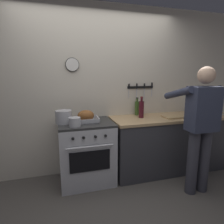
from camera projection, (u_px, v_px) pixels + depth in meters
wall_back at (96, 91)px, 3.04m from camera, size 6.00×0.13×2.60m
counter_block at (172, 142)px, 3.19m from camera, size 2.03×0.65×0.90m
stove at (86, 152)px, 2.81m from camera, size 0.76×0.67×0.90m
person_cook at (201, 123)px, 2.46m from camera, size 0.51×0.63×1.66m
roasting_pan at (86, 117)px, 2.71m from camera, size 0.35×0.26×0.17m
stock_pot at (64, 117)px, 2.65m from camera, size 0.22×0.22×0.18m
saucepan at (75, 122)px, 2.49m from camera, size 0.15×0.15×0.12m
cutting_board at (175, 117)px, 3.02m from camera, size 0.36×0.24×0.02m
bottle_hot_sauce at (142, 111)px, 3.16m from camera, size 0.05×0.05×0.18m
bottle_olive_oil at (137, 108)px, 3.16m from camera, size 0.07×0.07×0.29m
bottle_wine_red at (141, 109)px, 2.96m from camera, size 0.08×0.08×0.33m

